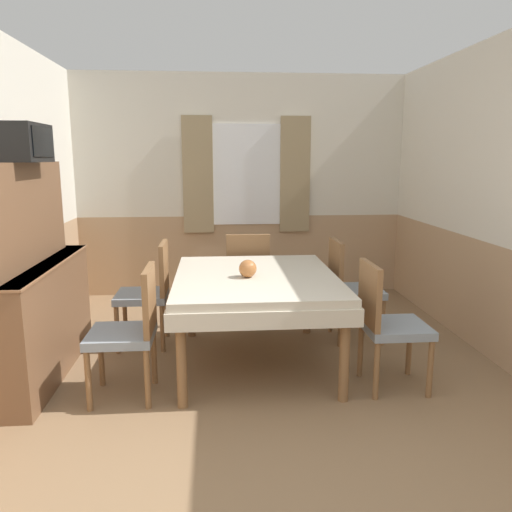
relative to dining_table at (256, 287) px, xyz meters
name	(u,v)px	position (x,y,z in m)	size (l,w,h in m)	color
wall_back	(242,186)	(0.01, 2.20, 0.67)	(4.27, 0.10, 2.60)	silver
wall_right	(494,200)	(1.96, 0.11, 0.66)	(0.05, 4.53, 2.60)	silver
dining_table	(256,287)	(0.00, 0.00, 0.00)	(1.28, 1.56, 0.74)	beige
chair_left_near	(131,327)	(-0.90, -0.50, -0.13)	(0.44, 0.44, 0.92)	brown
chair_right_far	(349,285)	(0.90, 0.50, -0.13)	(0.44, 0.44, 0.92)	brown
chair_right_near	(387,320)	(0.90, -0.50, -0.13)	(0.44, 0.44, 0.92)	brown
chair_left_far	(150,290)	(-0.90, 0.50, -0.13)	(0.44, 0.44, 0.92)	brown
chair_head_window	(247,274)	(0.00, 1.03, -0.13)	(0.44, 0.44, 0.92)	brown
sideboard	(29,289)	(-1.70, -0.07, 0.04)	(0.46, 1.57, 1.61)	brown
tv	(22,143)	(-1.65, -0.11, 1.11)	(0.29, 0.50, 0.27)	black
vase	(248,269)	(-0.07, -0.08, 0.17)	(0.14, 0.14, 0.14)	#B26B38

